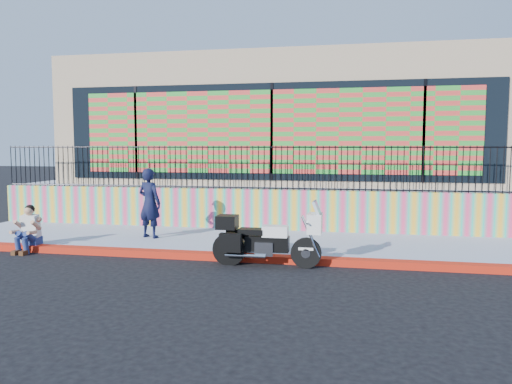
# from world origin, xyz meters

# --- Properties ---
(ground) EXTENTS (90.00, 90.00, 0.00)m
(ground) POSITION_xyz_m (0.00, 0.00, 0.00)
(ground) COLOR black
(ground) RESTS_ON ground
(red_curb) EXTENTS (16.00, 0.30, 0.15)m
(red_curb) POSITION_xyz_m (0.00, 0.00, 0.07)
(red_curb) COLOR red
(red_curb) RESTS_ON ground
(sidewalk) EXTENTS (16.00, 3.00, 0.15)m
(sidewalk) POSITION_xyz_m (0.00, 1.65, 0.07)
(sidewalk) COLOR #929AB0
(sidewalk) RESTS_ON ground
(mural_wall) EXTENTS (16.00, 0.20, 1.10)m
(mural_wall) POSITION_xyz_m (0.00, 3.25, 0.70)
(mural_wall) COLOR #EE3E6F
(mural_wall) RESTS_ON sidewalk
(metal_fence) EXTENTS (15.80, 0.04, 1.20)m
(metal_fence) POSITION_xyz_m (0.00, 3.25, 1.85)
(metal_fence) COLOR black
(metal_fence) RESTS_ON mural_wall
(elevated_platform) EXTENTS (16.00, 10.00, 1.25)m
(elevated_platform) POSITION_xyz_m (0.00, 8.35, 0.62)
(elevated_platform) COLOR #929AB0
(elevated_platform) RESTS_ON ground
(storefront_building) EXTENTS (14.00, 8.06, 4.00)m
(storefront_building) POSITION_xyz_m (0.00, 8.13, 3.25)
(storefront_building) COLOR tan
(storefront_building) RESTS_ON elevated_platform
(police_motorcycle) EXTENTS (2.19, 0.72, 1.36)m
(police_motorcycle) POSITION_xyz_m (0.63, -0.35, 0.57)
(police_motorcycle) COLOR black
(police_motorcycle) RESTS_ON ground
(police_officer) EXTENTS (0.73, 0.58, 1.74)m
(police_officer) POSITION_xyz_m (-2.64, 1.43, 1.02)
(police_officer) COLOR black
(police_officer) RESTS_ON sidewalk
(seated_man) EXTENTS (0.54, 0.71, 1.06)m
(seated_man) POSITION_xyz_m (-4.98, -0.13, 0.45)
(seated_man) COLOR navy
(seated_man) RESTS_ON ground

